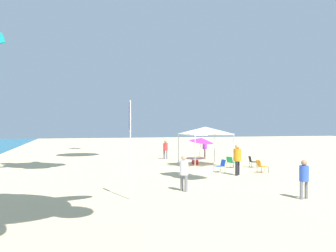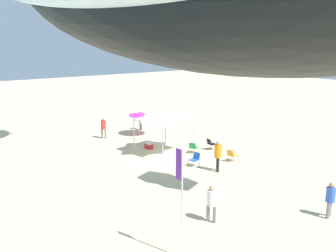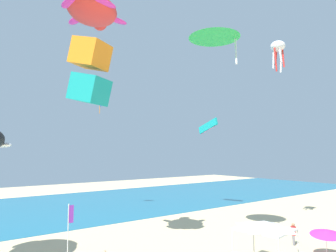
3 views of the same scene
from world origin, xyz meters
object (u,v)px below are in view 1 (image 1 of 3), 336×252
at_px(cooler_box, 195,162).
at_px(person_beachcomber, 184,170).
at_px(folding_chair_facing_ocean, 221,165).
at_px(person_by_tent, 304,176).
at_px(person_near_umbrella, 237,157).
at_px(folding_chair_right_of_tent, 252,161).
at_px(folding_chair_left_of_tent, 261,165).
at_px(person_watching_sky, 205,147).
at_px(canopy_tent, 205,131).
at_px(beach_umbrella, 201,140).
at_px(folding_chair_near_cooler, 231,161).
at_px(person_far_stroller, 165,148).
at_px(banner_flag, 130,140).

bearing_deg(cooler_box, person_beachcomber, 158.05).
relative_size(folding_chair_facing_ocean, person_by_tent, 0.50).
bearing_deg(person_by_tent, person_near_umbrella, -105.91).
height_order(folding_chair_right_of_tent, cooler_box, folding_chair_right_of_tent).
height_order(folding_chair_facing_ocean, person_near_umbrella, person_near_umbrella).
height_order(folding_chair_left_of_tent, person_watching_sky, person_watching_sky).
height_order(folding_chair_right_of_tent, folding_chair_left_of_tent, same).
distance_m(canopy_tent, person_by_tent, 12.10).
bearing_deg(beach_umbrella, person_near_umbrella, 172.19).
bearing_deg(folding_chair_near_cooler, person_near_umbrella, 130.76).
xyz_separation_m(folding_chair_left_of_tent, person_by_tent, (-7.71, 2.42, 0.48)).
xyz_separation_m(folding_chair_left_of_tent, person_far_stroller, (10.21, 3.69, 0.52)).
bearing_deg(folding_chair_near_cooler, canopy_tent, 12.95).
bearing_deg(folding_chair_right_of_tent, person_by_tent, 172.54).
bearing_deg(folding_chair_right_of_tent, person_near_umbrella, 149.81).
xyz_separation_m(canopy_tent, banner_flag, (-10.19, 7.22, -0.16)).
relative_size(folding_chair_left_of_tent, person_beachcomber, 0.49).
bearing_deg(folding_chair_near_cooler, folding_chair_right_of_tent, -124.62).
height_order(folding_chair_facing_ocean, person_by_tent, person_by_tent).
distance_m(cooler_box, person_by_tent, 13.43).
distance_m(folding_chair_left_of_tent, person_beachcomber, 8.26).
distance_m(canopy_tent, person_far_stroller, 6.33).
xyz_separation_m(folding_chair_near_cooler, banner_flag, (-8.73, 8.60, 1.98)).
relative_size(folding_chair_facing_ocean, person_beachcomber, 0.49).
relative_size(person_watching_sky, person_beachcomber, 1.03).
height_order(canopy_tent, person_near_umbrella, canopy_tent).
distance_m(cooler_box, person_far_stroller, 4.73).
bearing_deg(cooler_box, canopy_tent, -167.70).
xyz_separation_m(folding_chair_facing_ocean, folding_chair_left_of_tent, (-0.88, -2.41, 0.00)).
height_order(person_near_umbrella, person_watching_sky, person_near_umbrella).
height_order(canopy_tent, person_by_tent, canopy_tent).
relative_size(folding_chair_near_cooler, person_watching_sky, 0.47).
height_order(canopy_tent, beach_umbrella, canopy_tent).
bearing_deg(person_by_tent, folding_chair_near_cooler, -111.22).
xyz_separation_m(person_near_umbrella, person_by_tent, (-7.04, 0.43, -0.16)).
height_order(beach_umbrella, folding_chair_near_cooler, beach_umbrella).
distance_m(beach_umbrella, folding_chair_left_of_tent, 9.35).
height_order(beach_umbrella, person_beachcomber, beach_umbrella).
distance_m(folding_chair_facing_ocean, folding_chair_left_of_tent, 2.57).
xyz_separation_m(canopy_tent, folding_chair_left_of_tent, (-4.27, -2.17, -2.14)).
relative_size(canopy_tent, folding_chair_left_of_tent, 4.35).
bearing_deg(person_watching_sky, cooler_box, -7.75).
bearing_deg(canopy_tent, cooler_box, 12.30).
distance_m(person_beachcomber, person_by_tent, 5.19).
distance_m(banner_flag, person_watching_sky, 19.34).
bearing_deg(beach_umbrella, folding_chair_facing_ocean, 168.01).
height_order(beach_umbrella, banner_flag, banner_flag).
bearing_deg(beach_umbrella, person_by_tent, 173.99).
xyz_separation_m(banner_flag, person_by_tent, (-1.79, -6.97, -1.50)).
xyz_separation_m(person_watching_sky, person_by_tent, (-18.49, 2.68, -0.06)).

